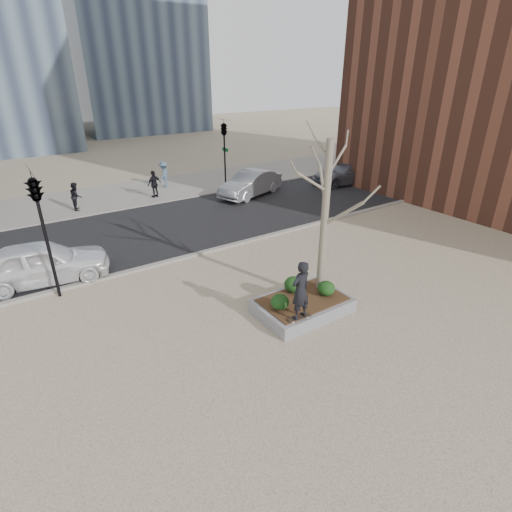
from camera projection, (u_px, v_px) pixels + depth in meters
ground at (278, 321)px, 12.77m from camera, size 120.00×120.00×0.00m
street at (160, 228)px, 20.29m from camera, size 60.00×8.00×0.02m
far_sidewalk at (119, 195)px, 25.55m from camera, size 60.00×6.00×0.02m
planter at (302, 306)px, 13.18m from camera, size 3.00×2.00×0.45m
planter_mulch at (303, 299)px, 13.08m from camera, size 2.70×1.70×0.04m
sycamore_tree at (326, 194)px, 12.41m from camera, size 2.80×2.80×6.60m
shrub_left at (280, 302)px, 12.44m from camera, size 0.58×0.58×0.49m
shrub_middle at (294, 285)px, 13.39m from camera, size 0.64×0.64×0.54m
shrub_right at (326, 288)px, 13.21m from camera, size 0.58×0.58×0.49m
skateboard at (299, 318)px, 12.06m from camera, size 0.80×0.27×0.08m
skateboarder at (300, 290)px, 11.65m from camera, size 0.73×0.53×1.86m
police_car at (41, 263)px, 14.79m from camera, size 4.94×2.58×1.61m
car_silver at (251, 184)px, 25.18m from camera, size 4.98×3.07×1.55m
car_third at (347, 173)px, 27.91m from camera, size 5.37×3.00×1.47m
pedestrian_a at (76, 196)px, 22.63m from camera, size 0.75×0.87×1.56m
pedestrian_b at (164, 174)px, 27.06m from camera, size 1.21×1.26×1.72m
pedestrian_c at (154, 184)px, 24.84m from camera, size 1.06×0.68×1.67m
traffic_light_near at (46, 237)px, 13.25m from camera, size 0.60×2.48×4.50m
traffic_light_far at (225, 155)px, 26.09m from camera, size 0.60×2.48×4.50m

